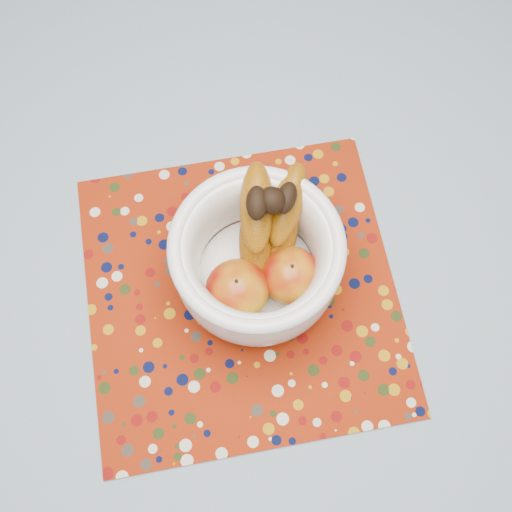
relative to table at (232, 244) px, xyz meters
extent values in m
plane|color=#2D2826|center=(0.00, 0.00, -0.67)|extent=(4.00, 4.00, 0.00)
cube|color=brown|center=(0.00, 0.00, 0.06)|extent=(1.20, 1.20, 0.04)
cylinder|color=brown|center=(0.53, 0.53, -0.32)|extent=(0.06, 0.06, 0.71)
cube|color=#6388A5|center=(0.00, 0.00, 0.08)|extent=(1.32, 1.32, 0.01)
cube|color=maroon|center=(0.00, -0.11, 0.09)|extent=(0.46, 0.46, 0.00)
cylinder|color=white|center=(0.02, -0.10, 0.10)|extent=(0.12, 0.12, 0.01)
cylinder|color=white|center=(0.02, -0.10, 0.11)|extent=(0.17, 0.17, 0.01)
torus|color=white|center=(0.02, -0.10, 0.22)|extent=(0.23, 0.23, 0.02)
ellipsoid|color=maroon|center=(-0.01, -0.13, 0.15)|extent=(0.09, 0.09, 0.08)
ellipsoid|color=maroon|center=(0.06, -0.12, 0.15)|extent=(0.08, 0.08, 0.07)
sphere|color=black|center=(0.05, -0.05, 0.26)|extent=(0.04, 0.04, 0.04)
camera|label=1|loc=(-0.04, -0.37, 0.94)|focal=42.00mm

